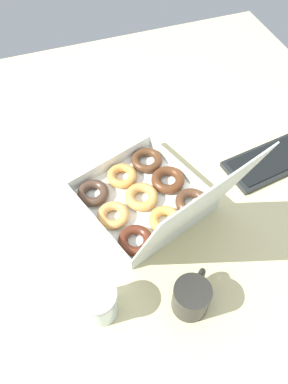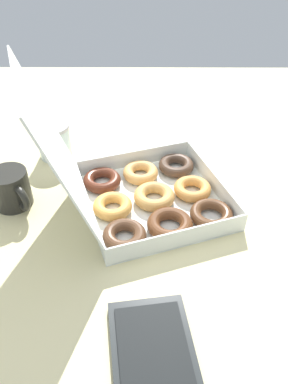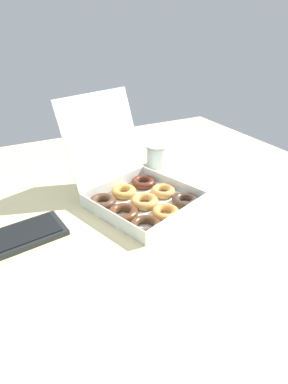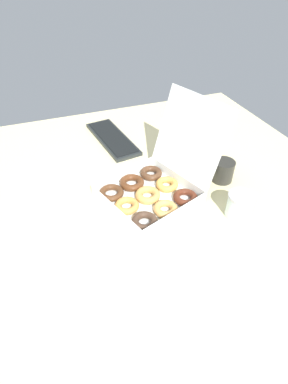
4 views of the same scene
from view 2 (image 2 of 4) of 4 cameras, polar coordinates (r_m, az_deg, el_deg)
ground_plane at (r=97.65cm, az=1.93°, el=-1.29°), size 180.00×180.00×2.00cm
donut_box at (r=92.15cm, az=0.03°, el=-0.12°), size 45.69×52.17×37.03cm
coffee_mug at (r=97.49cm, az=-19.54°, el=0.45°), size 11.48×11.24×9.55cm
glass_jar at (r=113.09cm, az=-13.54°, el=7.64°), size 9.86×9.86×10.16cm
paper_napkin at (r=115.48cm, az=16.63°, el=4.76°), size 17.28×16.27×0.15cm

